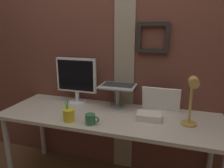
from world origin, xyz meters
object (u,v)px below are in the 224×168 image
at_px(whiteboard_panel, 161,99).
at_px(coffee_mug, 91,119).
at_px(desk_lamp, 192,96).
at_px(pen_cup, 69,115).
at_px(laptop, 120,79).
at_px(monitor, 76,77).

bearing_deg(whiteboard_panel, coffee_mug, -138.46).
distance_m(desk_lamp, pen_cup, 0.96).
distance_m(laptop, coffee_mug, 0.54).
relative_size(monitor, desk_lamp, 1.12).
relative_size(laptop, coffee_mug, 2.83).
relative_size(whiteboard_panel, pen_cup, 1.89).
relative_size(monitor, whiteboard_panel, 1.34).
height_order(monitor, laptop, monitor).
relative_size(monitor, pen_cup, 2.54).
bearing_deg(laptop, pen_cup, -120.94).
xyz_separation_m(whiteboard_panel, desk_lamp, (0.24, -0.28, 0.14)).
distance_m(laptop, desk_lamp, 0.71).
height_order(desk_lamp, coffee_mug, desk_lamp).
height_order(laptop, desk_lamp, laptop).
height_order(monitor, coffee_mug, monitor).
bearing_deg(whiteboard_panel, desk_lamp, -49.73).
xyz_separation_m(laptop, coffee_mug, (-0.10, -0.49, -0.21)).
bearing_deg(monitor, laptop, 9.65).
distance_m(whiteboard_panel, pen_cup, 0.82).
xyz_separation_m(monitor, laptop, (0.42, 0.07, -0.01)).
bearing_deg(coffee_mug, monitor, 127.61).
height_order(desk_lamp, pen_cup, desk_lamp).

